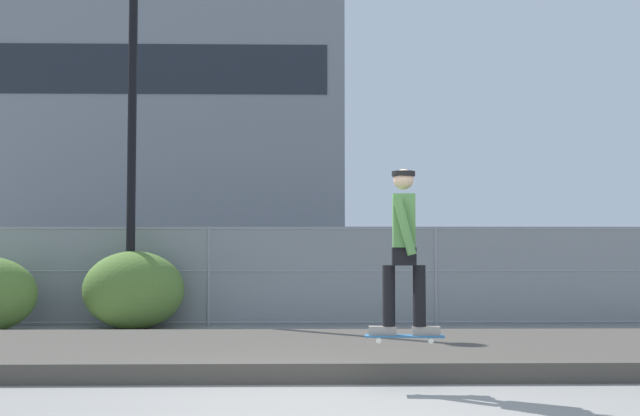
{
  "coord_description": "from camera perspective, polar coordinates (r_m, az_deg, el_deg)",
  "views": [
    {
      "loc": [
        -0.35,
        -7.24,
        1.44
      ],
      "look_at": [
        -0.13,
        3.83,
        2.01
      ],
      "focal_mm": 44.53,
      "sensor_mm": 36.0,
      "label": 1
    }
  ],
  "objects": [
    {
      "name": "library_building",
      "position": [
        47.12,
        -12.13,
        5.57
      ],
      "size": [
        21.91,
        13.32,
        16.68
      ],
      "color": "slate",
      "rests_on": "ground_plane"
    },
    {
      "name": "ground_plane",
      "position": [
        7.39,
        1.63,
        -14.17
      ],
      "size": [
        120.0,
        120.0,
        0.0
      ],
      "primitive_type": "plane",
      "color": "gray"
    },
    {
      "name": "parked_car_near",
      "position": [
        17.49,
        -13.49,
        -4.81
      ],
      "size": [
        4.51,
        2.18,
        1.66
      ],
      "color": "black",
      "rests_on": "ground_plane"
    },
    {
      "name": "gravel_berm",
      "position": [
        10.35,
        0.8,
        -10.3
      ],
      "size": [
        17.75,
        3.61,
        0.22
      ],
      "primitive_type": "cube",
      "color": "#4C473F",
      "rests_on": "ground_plane"
    },
    {
      "name": "parked_car_mid",
      "position": [
        17.49,
        7.75,
        -4.87
      ],
      "size": [
        4.44,
        2.02,
        1.66
      ],
      "color": "maroon",
      "rests_on": "ground_plane"
    },
    {
      "name": "skater",
      "position": [
        8.12,
        6.04,
        -2.38
      ],
      "size": [
        0.73,
        0.6,
        1.69
      ],
      "color": "gray",
      "rests_on": "skateboard"
    },
    {
      "name": "skateboard",
      "position": [
        8.17,
        6.07,
        -9.17
      ],
      "size": [
        0.81,
        0.27,
        0.07
      ],
      "color": "#2D608C"
    },
    {
      "name": "chain_fence",
      "position": [
        14.89,
        0.19,
        -4.88
      ],
      "size": [
        21.37,
        0.06,
        1.85
      ],
      "color": "gray",
      "rests_on": "ground_plane"
    },
    {
      "name": "street_lamp",
      "position": [
        14.99,
        -13.31,
        9.83
      ],
      "size": [
        0.44,
        0.44,
        7.73
      ],
      "color": "black",
      "rests_on": "ground_plane"
    },
    {
      "name": "shrub_center",
      "position": [
        14.62,
        -13.25,
        -5.76
      ],
      "size": [
        1.8,
        1.48,
        1.39
      ],
      "color": "#567A33",
      "rests_on": "ground_plane"
    }
  ]
}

